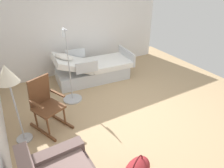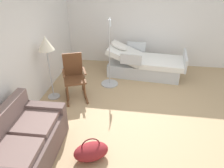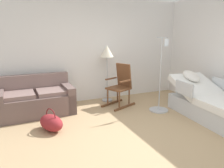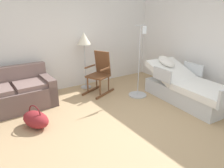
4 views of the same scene
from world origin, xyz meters
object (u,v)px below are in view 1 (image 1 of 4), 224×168
at_px(hospital_bed, 92,69).
at_px(rocking_chair, 46,104).
at_px(iv_pole, 72,90).
at_px(floor_lamp, 8,80).

xyz_separation_m(hospital_bed, rocking_chair, (-1.36, 1.59, 0.21)).
bearing_deg(iv_pole, hospital_bed, -50.75).
bearing_deg(rocking_chair, hospital_bed, -49.41).
distance_m(rocking_chair, iv_pole, 1.01).
relative_size(rocking_chair, floor_lamp, 0.71).
xyz_separation_m(rocking_chair, floor_lamp, (-0.15, 0.49, 0.72)).
height_order(hospital_bed, rocking_chair, rocking_chair).
bearing_deg(floor_lamp, iv_pole, -56.36).
height_order(rocking_chair, floor_lamp, floor_lamp).
bearing_deg(rocking_chair, iv_pole, -47.87).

